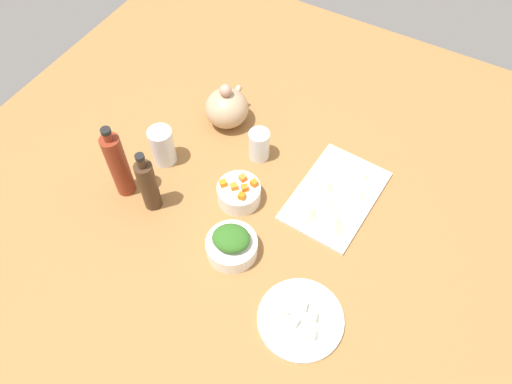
% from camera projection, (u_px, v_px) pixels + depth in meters
% --- Properties ---
extents(tabletop, '(1.90, 1.90, 0.03)m').
position_uv_depth(tabletop, '(256.00, 204.00, 1.47)').
color(tabletop, '#9B6A38').
rests_on(tabletop, ground).
extents(cutting_board, '(0.34, 0.24, 0.01)m').
position_uv_depth(cutting_board, '(336.00, 196.00, 1.46)').
color(cutting_board, silver).
rests_on(cutting_board, tabletop).
extents(plate_tofu, '(0.22, 0.22, 0.01)m').
position_uv_depth(plate_tofu, '(301.00, 319.00, 1.24)').
color(plate_tofu, white).
rests_on(plate_tofu, tabletop).
extents(bowl_greens, '(0.14, 0.14, 0.05)m').
position_uv_depth(bowl_greens, '(232.00, 247.00, 1.34)').
color(bowl_greens, white).
rests_on(bowl_greens, tabletop).
extents(bowl_carrots, '(0.13, 0.13, 0.06)m').
position_uv_depth(bowl_carrots, '(239.00, 193.00, 1.44)').
color(bowl_carrots, white).
rests_on(bowl_carrots, tabletop).
extents(teapot, '(0.16, 0.14, 0.16)m').
position_uv_depth(teapot, '(227.00, 108.00, 1.59)').
color(teapot, tan).
rests_on(teapot, tabletop).
extents(bottle_0, '(0.06, 0.06, 0.26)m').
position_uv_depth(bottle_0, '(118.00, 165.00, 1.38)').
color(bottle_0, maroon).
rests_on(bottle_0, tabletop).
extents(bottle_1, '(0.05, 0.05, 0.22)m').
position_uv_depth(bottle_1, '(148.00, 185.00, 1.37)').
color(bottle_1, '#422B1A').
rests_on(bottle_1, tabletop).
extents(drinking_glass_0, '(0.06, 0.06, 0.10)m').
position_uv_depth(drinking_glass_0, '(259.00, 145.00, 1.51)').
color(drinking_glass_0, white).
rests_on(drinking_glass_0, tabletop).
extents(drinking_glass_1, '(0.07, 0.07, 0.13)m').
position_uv_depth(drinking_glass_1, '(163.00, 145.00, 1.50)').
color(drinking_glass_1, white).
rests_on(drinking_glass_1, tabletop).
extents(carrot_cube_0, '(0.03, 0.03, 0.02)m').
position_uv_depth(carrot_cube_0, '(245.00, 188.00, 1.40)').
color(carrot_cube_0, orange).
rests_on(carrot_cube_0, bowl_carrots).
extents(carrot_cube_1, '(0.03, 0.03, 0.02)m').
position_uv_depth(carrot_cube_1, '(234.00, 187.00, 1.40)').
color(carrot_cube_1, orange).
rests_on(carrot_cube_1, bowl_carrots).
extents(carrot_cube_2, '(0.02, 0.02, 0.02)m').
position_uv_depth(carrot_cube_2, '(243.00, 178.00, 1.42)').
color(carrot_cube_2, orange).
rests_on(carrot_cube_2, bowl_carrots).
extents(carrot_cube_3, '(0.03, 0.03, 0.02)m').
position_uv_depth(carrot_cube_3, '(223.00, 183.00, 1.41)').
color(carrot_cube_3, orange).
rests_on(carrot_cube_3, bowl_carrots).
extents(carrot_cube_4, '(0.02, 0.02, 0.02)m').
position_uv_depth(carrot_cube_4, '(242.00, 196.00, 1.38)').
color(carrot_cube_4, orange).
rests_on(carrot_cube_4, bowl_carrots).
extents(carrot_cube_5, '(0.02, 0.02, 0.02)m').
position_uv_depth(carrot_cube_5, '(254.00, 183.00, 1.41)').
color(carrot_cube_5, orange).
rests_on(carrot_cube_5, bowl_carrots).
extents(chopped_greens_mound, '(0.12, 0.13, 0.04)m').
position_uv_depth(chopped_greens_mound, '(231.00, 238.00, 1.30)').
color(chopped_greens_mound, '#316721').
rests_on(chopped_greens_mound, bowl_greens).
extents(tofu_cube_0, '(0.03, 0.03, 0.02)m').
position_uv_depth(tofu_cube_0, '(294.00, 321.00, 1.22)').
color(tofu_cube_0, white).
rests_on(tofu_cube_0, plate_tofu).
extents(tofu_cube_1, '(0.03, 0.03, 0.02)m').
position_uv_depth(tofu_cube_1, '(302.00, 306.00, 1.24)').
color(tofu_cube_1, white).
rests_on(tofu_cube_1, plate_tofu).
extents(tofu_cube_2, '(0.03, 0.03, 0.02)m').
position_uv_depth(tofu_cube_2, '(312.00, 317.00, 1.23)').
color(tofu_cube_2, white).
rests_on(tofu_cube_2, plate_tofu).
extents(tofu_cube_3, '(0.03, 0.03, 0.02)m').
position_uv_depth(tofu_cube_3, '(283.00, 311.00, 1.24)').
color(tofu_cube_3, white).
rests_on(tofu_cube_3, plate_tofu).
extents(tofu_cube_4, '(0.03, 0.03, 0.02)m').
position_uv_depth(tofu_cube_4, '(311.00, 334.00, 1.20)').
color(tofu_cube_4, white).
rests_on(tofu_cube_4, plate_tofu).
extents(dumpling_0, '(0.07, 0.07, 0.02)m').
position_uv_depth(dumpling_0, '(331.00, 206.00, 1.42)').
color(dumpling_0, beige).
rests_on(dumpling_0, cutting_board).
extents(dumpling_1, '(0.06, 0.06, 0.03)m').
position_uv_depth(dumpling_1, '(335.00, 224.00, 1.38)').
color(dumpling_1, beige).
rests_on(dumpling_1, cutting_board).
extents(dumpling_2, '(0.06, 0.06, 0.02)m').
position_uv_depth(dumpling_2, '(358.00, 195.00, 1.44)').
color(dumpling_2, beige).
rests_on(dumpling_2, cutting_board).
extents(dumpling_3, '(0.05, 0.04, 0.03)m').
position_uv_depth(dumpling_3, '(363.00, 179.00, 1.47)').
color(dumpling_3, beige).
rests_on(dumpling_3, cutting_board).
extents(dumpling_4, '(0.05, 0.05, 0.03)m').
position_uv_depth(dumpling_4, '(310.00, 214.00, 1.40)').
color(dumpling_4, beige).
rests_on(dumpling_4, cutting_board).
extents(dumpling_5, '(0.05, 0.04, 0.03)m').
position_uv_depth(dumpling_5, '(327.00, 187.00, 1.46)').
color(dumpling_5, beige).
rests_on(dumpling_5, cutting_board).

